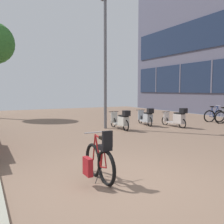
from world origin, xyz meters
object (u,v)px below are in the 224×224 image
bicycle_rack_05 (214,116)px  scooter_far (147,117)px  bicycle_foreground (99,161)px  scooter_near (121,120)px  scooter_mid (177,118)px  lamp_post (105,56)px

bicycle_rack_05 → scooter_far: size_ratio=0.74×
bicycle_foreground → scooter_far: 8.13m
bicycle_rack_05 → scooter_far: bearing=172.0°
scooter_far → scooter_near: bearing=-162.7°
bicycle_rack_05 → scooter_mid: bearing=-170.4°
bicycle_foreground → scooter_mid: (6.46, 4.82, 0.05)m
scooter_far → bicycle_rack_05: bearing=-8.0°
bicycle_foreground → scooter_far: size_ratio=0.76×
bicycle_rack_05 → scooter_near: (-6.18, 0.04, 0.08)m
bicycle_rack_05 → lamp_post: size_ratio=0.21×
scooter_mid → scooter_near: bearing=167.8°
bicycle_rack_05 → scooter_near: bearing=179.6°
bicycle_rack_05 → scooter_mid: scooter_mid is taller
scooter_mid → scooter_far: 1.53m
bicycle_foreground → scooter_mid: 8.07m
scooter_near → scooter_mid: 2.88m
bicycle_foreground → scooter_far: (5.48, 6.00, 0.04)m
bicycle_foreground → scooter_near: bicycle_foreground is taller
scooter_near → scooter_mid: (2.81, -0.61, 0.01)m
scooter_mid → bicycle_foreground: bearing=-143.3°
scooter_near → scooter_far: (1.83, 0.57, -0.00)m
scooter_near → bicycle_foreground: bearing=-123.9°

